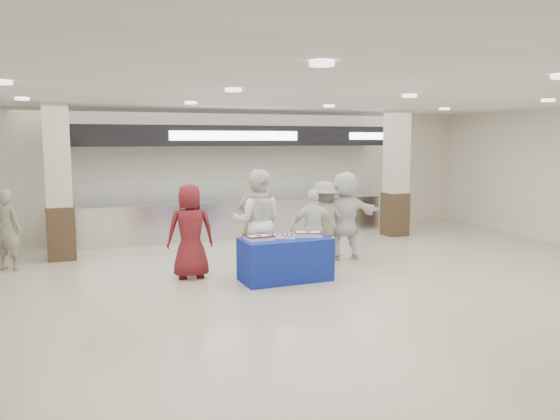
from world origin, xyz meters
name	(u,v)px	position (x,y,z in m)	size (l,w,h in m)	color
ground	(325,293)	(0.00, 0.00, 0.00)	(14.00, 14.00, 0.00)	beige
serving_line	(232,192)	(0.00, 5.40, 1.16)	(8.70, 0.85, 2.80)	silver
column_left	(59,186)	(-4.00, 4.20, 1.53)	(0.55, 0.55, 3.20)	#382719
column_right	(396,176)	(4.00, 4.20, 1.53)	(0.55, 0.55, 3.20)	#382719
display_table	(285,259)	(-0.31, 0.97, 0.38)	(1.55, 0.78, 0.75)	#162B98
sheet_cake_left	(259,237)	(-0.78, 1.00, 0.80)	(0.46, 0.36, 0.09)	white
sheet_cake_right	(308,233)	(0.15, 1.01, 0.80)	(0.58, 0.51, 0.10)	white
cupcake_tray	(282,236)	(-0.35, 0.99, 0.78)	(0.51, 0.45, 0.07)	silver
civilian_maroon	(190,231)	(-1.82, 1.73, 0.85)	(0.83, 0.54, 1.69)	maroon
soldier_a	(256,223)	(-0.62, 1.61, 0.94)	(0.69, 0.45, 1.88)	gray
chef_tall	(257,222)	(-0.59, 1.66, 0.96)	(0.93, 0.73, 1.92)	white
chef_short	(314,229)	(0.55, 1.66, 0.76)	(0.89, 0.37, 1.53)	white
soldier_b	(324,221)	(1.00, 2.13, 0.81)	(1.05, 0.61, 1.63)	gray
civilian_white	(345,215)	(1.46, 2.13, 0.91)	(1.69, 0.54, 1.82)	white
soldier_bg	(7,230)	(-4.93, 3.55, 0.78)	(0.57, 0.37, 1.55)	gray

